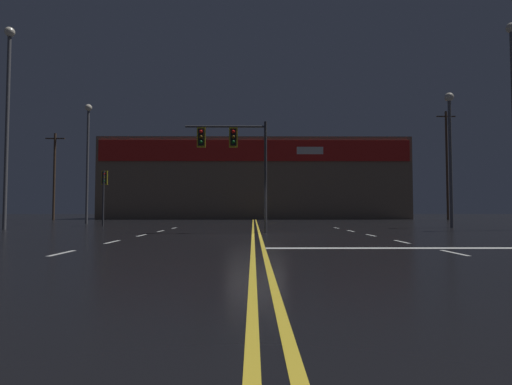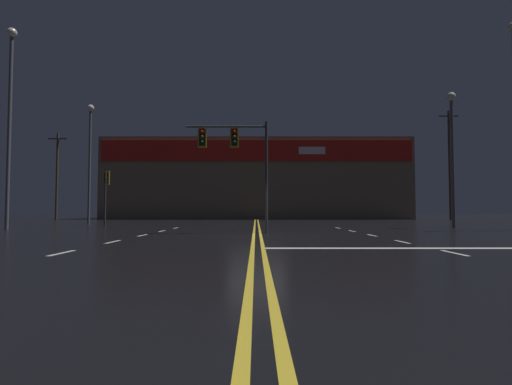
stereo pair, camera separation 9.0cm
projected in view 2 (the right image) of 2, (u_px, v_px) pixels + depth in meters
ground_plane at (256, 235)px, 17.31m from camera, size 200.00×200.00×0.00m
road_markings at (280, 237)px, 16.18m from camera, size 14.83×60.00×0.01m
traffic_signal_median at (232, 148)px, 19.58m from camera, size 4.02×0.36×5.46m
traffic_signal_corner_northwest at (105, 185)px, 27.86m from camera, size 0.42×0.36×3.86m
streetlight_near_left at (89, 148)px, 32.62m from camera, size 0.56×0.56×9.79m
streetlight_near_right at (9, 103)px, 22.87m from camera, size 0.56×0.56×11.66m
streetlight_median_approach at (451, 140)px, 25.27m from camera, size 0.56×0.56×8.60m
building_backdrop at (255, 181)px, 53.14m from camera, size 38.39×10.23×10.08m
utility_pole_row at (274, 168)px, 45.77m from camera, size 47.31×0.26×12.57m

